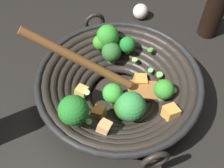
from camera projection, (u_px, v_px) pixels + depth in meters
The scene contains 4 objects.
ground_plane at pixel (117, 98), 0.63m from camera, with size 4.00×4.00×0.00m, color black.
wok at pixel (117, 84), 0.58m from camera, with size 0.37×0.39×0.21m.
soy_sauce_bottle at pixel (214, 10), 0.70m from camera, with size 0.05×0.05×0.19m.
garlic_bulb at pixel (140, 11), 0.79m from camera, with size 0.05×0.05×0.05m, color silver.
Camera 1 is at (-0.00, 0.35, 0.52)m, focal length 42.61 mm.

